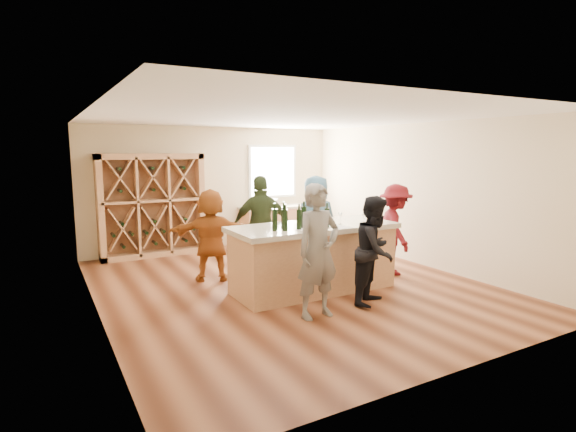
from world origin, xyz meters
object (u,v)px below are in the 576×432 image
wine_bottle_d (299,220)px  person_server (395,229)px  wine_bottle_b (285,220)px  wine_bottle_e (304,217)px  person_far_left (211,235)px  wine_bottle_f (327,218)px  person_near_left (318,251)px  wine_bottle_c (284,218)px  person_far_mid (262,226)px  wine_bottle_a (275,220)px  sink (267,203)px  tasting_counter_base (313,260)px  person_far_right (316,222)px  wine_rack (152,206)px  person_near_right (375,250)px

wine_bottle_d → person_server: person_server is taller
wine_bottle_b → person_server: bearing=7.9°
wine_bottle_e → person_far_left: 1.85m
wine_bottle_f → person_near_left: bearing=-131.0°
wine_bottle_f → wine_bottle_c: bearing=162.1°
person_far_mid → wine_bottle_a: bearing=89.1°
sink → person_server: person_server is taller
sink → tasting_counter_base: sink is taller
person_far_mid → wine_bottle_d: bearing=104.1°
person_near_left → person_far_right: size_ratio=1.02×
wine_bottle_e → person_server: bearing=7.1°
tasting_counter_base → person_server: bearing=3.1°
wine_rack → person_far_right: size_ratio=1.23×
person_near_left → wine_bottle_b: bearing=91.0°
wine_bottle_a → wine_bottle_f: 0.86m
wine_bottle_d → person_far_mid: (0.09, 1.46, -0.32)m
wine_bottle_e → person_far_right: 1.78m
person_near_left → person_far_left: (-0.66, 2.39, -0.11)m
person_far_right → person_far_mid: bearing=7.9°
person_near_left → person_far_right: bearing=53.8°
wine_bottle_c → wine_bottle_d: size_ratio=1.09×
wine_bottle_a → wine_bottle_f: bearing=-7.5°
wine_rack → person_far_left: wine_rack is taller
person_near_right → person_server: size_ratio=0.97×
wine_bottle_e → person_far_mid: 1.41m
person_far_mid → wine_bottle_e: bearing=109.7°
person_far_right → sink: bearing=-85.5°
tasting_counter_base → person_far_mid: size_ratio=1.43×
sink → person_far_mid: size_ratio=0.30×
wine_bottle_b → person_far_mid: person_far_mid is taller
wine_bottle_a → person_far_mid: (0.46, 1.39, -0.33)m
person_far_right → person_far_left: 2.07m
wine_rack → person_far_right: (2.53, -2.52, -0.20)m
wine_rack → person_far_left: size_ratio=1.36×
wine_bottle_e → person_far_right: (1.10, 1.36, -0.35)m
sink → wine_bottle_d: wine_bottle_d is taller
wine_bottle_b → wine_bottle_c: bearing=68.3°
person_near_left → wine_bottle_f: (0.64, 0.74, 0.31)m
wine_bottle_a → person_far_right: person_far_right is taller
person_near_right → person_far_mid: 2.33m
wine_bottle_e → wine_bottle_d: bearing=-147.4°
wine_rack → person_near_right: (2.16, -4.70, -0.29)m
tasting_counter_base → person_far_mid: 1.32m
tasting_counter_base → wine_bottle_e: wine_bottle_e is taller
wine_bottle_a → wine_bottle_b: 0.15m
sink → wine_bottle_c: 4.06m
wine_rack → wine_bottle_c: wine_rack is taller
wine_bottle_c → wine_bottle_a: bearing=-154.5°
person_far_mid → sink: bearing=-101.1°
wine_bottle_b → wine_bottle_e: (0.37, 0.08, 0.00)m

